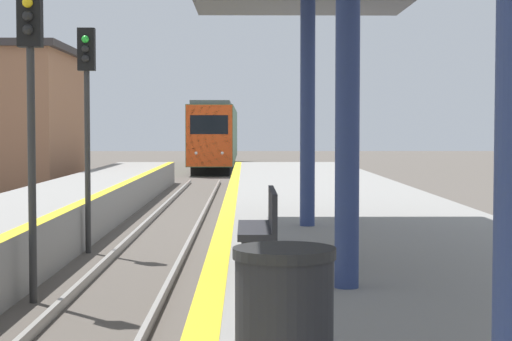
# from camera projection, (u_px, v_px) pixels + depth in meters

# --- Properties ---
(train) EXTENTS (2.61, 23.45, 4.26)m
(train) POSITION_uv_depth(u_px,v_px,m) (216.00, 136.00, 58.44)
(train) COLOR black
(train) RESTS_ON ground
(signal_mid) EXTENTS (0.36, 0.31, 4.80)m
(signal_mid) POSITION_uv_depth(u_px,v_px,m) (31.00, 84.00, 12.91)
(signal_mid) COLOR #2D2D2D
(signal_mid) RESTS_ON ground
(signal_far) EXTENTS (0.36, 0.31, 4.80)m
(signal_far) POSITION_uv_depth(u_px,v_px,m) (87.00, 97.00, 18.14)
(signal_far) COLOR #2D2D2D
(signal_far) RESTS_ON ground
(trash_bin) EXTENTS (0.58, 0.58, 0.98)m
(trash_bin) POSITION_uv_depth(u_px,v_px,m) (284.00, 334.00, 4.77)
(trash_bin) COLOR #262628
(trash_bin) RESTS_ON platform_right
(bench) EXTENTS (0.44, 1.54, 0.92)m
(bench) POSITION_uv_depth(u_px,v_px,m) (262.00, 226.00, 10.08)
(bench) COLOR #28282D
(bench) RESTS_ON platform_right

